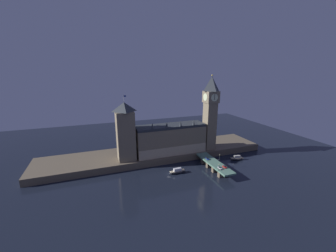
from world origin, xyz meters
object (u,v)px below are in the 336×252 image
car_northbound_trail (220,168)px  pedestrian_mid_walk (218,160)px  street_lamp_mid (220,157)px  boat_upstream (177,171)px  clock_tower (210,111)px  boat_downstream (237,158)px  victoria_tower (125,131)px  street_lamp_far (201,153)px  pedestrian_near_rail (219,169)px  car_northbound_lead (207,159)px  street_lamp_near (219,166)px  car_southbound_lead (225,167)px

car_northbound_trail → pedestrian_mid_walk: size_ratio=2.59×
street_lamp_mid → boat_upstream: 39.29m
clock_tower → boat_downstream: clock_tower is taller
pedestrian_mid_walk → car_northbound_trail: bearing=-118.6°
victoria_tower → boat_upstream: size_ratio=3.89×
street_lamp_far → pedestrian_mid_walk: bearing=-54.2°
pedestrian_mid_walk → boat_downstream: 28.13m
street_lamp_far → boat_downstream: bearing=-9.2°
boat_downstream → pedestrian_near_rail: bearing=-147.6°
boat_upstream → car_northbound_lead: bearing=7.1°
clock_tower → car_northbound_lead: size_ratio=16.04×
boat_downstream → boat_upstream: bearing=-175.7°
clock_tower → street_lamp_near: bearing=-111.3°
street_lamp_far → boat_downstream: street_lamp_far is taller
victoria_tower → pedestrian_near_rail: (65.26, -47.97, -24.81)m
pedestrian_mid_walk → street_lamp_mid: size_ratio=0.25×
car_northbound_lead → pedestrian_near_rail: pedestrian_near_rail is taller
clock_tower → boat_downstream: 52.44m
street_lamp_far → boat_upstream: street_lamp_far is taller
car_southbound_lead → boat_downstream: bearing=35.5°
pedestrian_near_rail → pedestrian_mid_walk: size_ratio=0.94×
car_northbound_trail → street_lamp_mid: size_ratio=0.65×
car_southbound_lead → street_lamp_far: size_ratio=0.62×
car_northbound_lead → pedestrian_mid_walk: bearing=-43.5°
street_lamp_near → street_lamp_far: 29.44m
street_lamp_near → boat_downstream: size_ratio=0.42×
clock_tower → car_northbound_trail: size_ratio=16.72×
clock_tower → car_northbound_trail: (-15.33, -43.70, -38.11)m
street_lamp_mid → car_northbound_trail: bearing=-122.1°
boat_upstream → pedestrian_near_rail: bearing=-32.5°
clock_tower → boat_upstream: 69.06m
car_southbound_lead → boat_downstream: car_southbound_lead is taller
clock_tower → car_northbound_lead: bearing=-122.6°
clock_tower → pedestrian_near_rail: size_ratio=46.35×
street_lamp_near → street_lamp_mid: 17.96m
car_northbound_trail → street_lamp_mid: street_lamp_mid is taller
car_southbound_lead → boat_upstream: size_ratio=0.28×
pedestrian_near_rail → pedestrian_mid_walk: 17.72m
street_lamp_near → boat_downstream: bearing=33.0°
clock_tower → street_lamp_near: clock_tower is taller
street_lamp_mid → pedestrian_near_rail: bearing=-125.3°
car_northbound_trail → street_lamp_far: 27.06m
victoria_tower → boat_downstream: victoria_tower is taller
car_northbound_lead → street_lamp_far: 8.26m
street_lamp_far → car_southbound_lead: bearing=-74.1°
street_lamp_mid → street_lamp_near: bearing=-124.9°
pedestrian_mid_walk → boat_upstream: bearing=175.5°
car_northbound_trail → boat_downstream: car_northbound_trail is taller
car_northbound_trail → boat_upstream: 34.88m
car_southbound_lead → street_lamp_far: 27.68m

